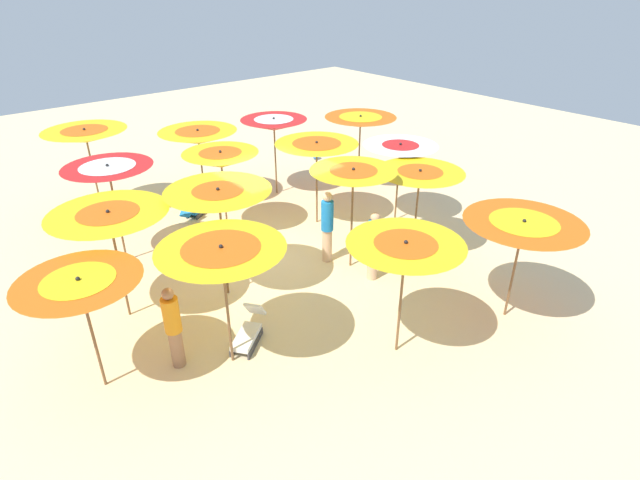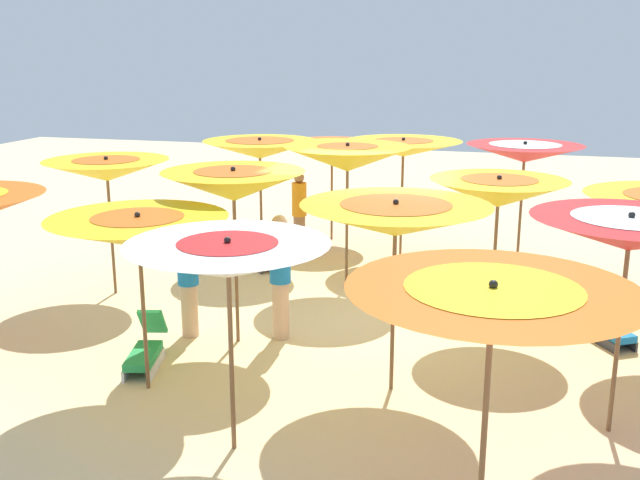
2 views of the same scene
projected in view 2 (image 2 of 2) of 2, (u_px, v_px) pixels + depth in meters
The scene contains 20 objects.
ground at pixel (364, 323), 11.26m from camera, with size 39.90×39.90×0.04m, color beige.
beach_umbrella_0 at pixel (492, 307), 5.58m from camera, with size 2.26×2.26×2.37m.
beach_umbrella_1 at pixel (630, 233), 7.50m from camera, with size 2.02×2.02×2.46m.
beach_umbrella_4 at pixel (228, 260), 7.20m from camera, with size 2.03×2.03×2.29m.
beach_umbrella_5 at pixel (395, 219), 8.52m from camera, with size 2.23×2.23×2.38m.
beach_umbrella_6 at pixel (498, 193), 10.39m from camera, with size 1.95×1.95×2.34m.
beach_umbrella_7 at pixel (525, 153), 12.77m from camera, with size 2.01×2.01×2.51m.
beach_umbrella_8 at pixel (138, 231), 8.57m from camera, with size 2.11×2.11×2.23m.
beach_umbrella_9 at pixel (234, 185), 9.96m from camera, with size 1.96×1.96×2.52m.
beach_umbrella_10 at pixel (347, 158), 12.43m from camera, with size 2.18×2.18×2.53m.
beach_umbrella_11 at pixel (403, 148), 14.15m from camera, with size 2.26×2.26×2.41m.
beach_umbrella_13 at pixel (107, 170), 12.08m from camera, with size 2.05×2.05×2.36m.
beach_umbrella_14 at pixel (260, 149), 13.97m from camera, with size 2.16×2.16×2.44m.
beach_umbrella_15 at pixel (332, 151), 15.69m from camera, with size 1.95×1.95×2.21m.
lounger_0 at pixel (266, 258), 13.92m from camera, with size 0.99×1.14×0.66m.
lounger_1 at pixel (145, 350), 9.65m from camera, with size 0.63×1.22×0.67m.
lounger_2 at pixel (602, 327), 10.54m from camera, with size 0.95×1.24×0.52m.
beachgoer_0 at pixel (280, 274), 10.40m from camera, with size 0.30×0.30×1.82m.
beachgoer_1 at pixel (188, 278), 10.51m from camera, with size 0.30×0.30×1.69m.
beachgoer_2 at pixel (299, 211), 14.92m from camera, with size 0.30×0.30×1.66m.
Camera 2 is at (-2.14, 10.38, 4.05)m, focal length 41.31 mm.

